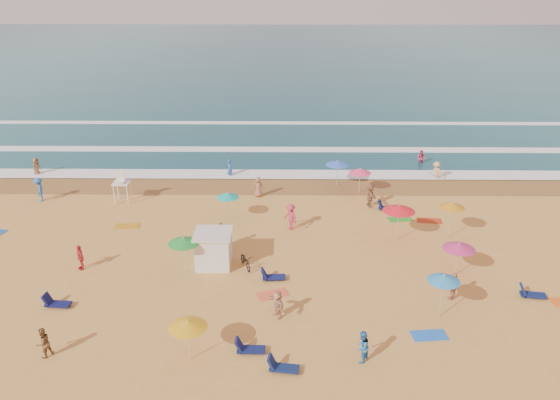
{
  "coord_description": "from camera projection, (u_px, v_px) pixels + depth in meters",
  "views": [
    {
      "loc": [
        1.3,
        -29.0,
        16.32
      ],
      "look_at": [
        0.91,
        6.0,
        1.5
      ],
      "focal_mm": 35.0,
      "sensor_mm": 36.0,
      "label": 1
    }
  ],
  "objects": [
    {
      "name": "ground",
      "position": [
        264.0,
        261.0,
        33.08
      ],
      "size": [
        220.0,
        220.0,
        0.0
      ],
      "primitive_type": "plane",
      "color": "gold",
      "rests_on": "ground"
    },
    {
      "name": "ocean",
      "position": [
        280.0,
        57.0,
        110.43
      ],
      "size": [
        220.0,
        140.0,
        0.18
      ],
      "primitive_type": "cube",
      "color": "#0C4756",
      "rests_on": "ground"
    },
    {
      "name": "wet_sand",
      "position": [
        270.0,
        186.0,
        44.59
      ],
      "size": [
        220.0,
        220.0,
        0.0
      ],
      "primitive_type": "plane",
      "color": "olive",
      "rests_on": "ground"
    },
    {
      "name": "surf_foam",
      "position": [
        272.0,
        152.0,
        52.67
      ],
      "size": [
        200.0,
        18.7,
        0.05
      ],
      "color": "white",
      "rests_on": "ground"
    },
    {
      "name": "cabana",
      "position": [
        214.0,
        250.0,
        32.32
      ],
      "size": [
        2.0,
        2.0,
        2.0
      ],
      "primitive_type": "cube",
      "color": "silver",
      "rests_on": "ground"
    },
    {
      "name": "cabana_roof",
      "position": [
        213.0,
        234.0,
        31.91
      ],
      "size": [
        2.2,
        2.2,
        0.12
      ],
      "primitive_type": "cube",
      "color": "silver",
      "rests_on": "cabana"
    },
    {
      "name": "bicycle",
      "position": [
        246.0,
        261.0,
        32.24
      ],
      "size": [
        1.18,
        1.81,
        0.9
      ],
      "primitive_type": "imported",
      "rotation": [
        0.0,
        0.0,
        0.38
      ],
      "color": "black",
      "rests_on": "ground"
    },
    {
      "name": "lifeguard_stand",
      "position": [
        122.0,
        189.0,
        41.18
      ],
      "size": [
        1.2,
        1.2,
        2.1
      ],
      "primitive_type": null,
      "color": "white",
      "rests_on": "ground"
    },
    {
      "name": "beach_umbrellas",
      "position": [
        246.0,
        240.0,
        31.15
      ],
      "size": [
        56.95,
        29.12,
        0.82
      ],
      "color": "#ED4414",
      "rests_on": "ground"
    },
    {
      "name": "loungers",
      "position": [
        426.0,
        289.0,
        29.92
      ],
      "size": [
        46.03,
        19.39,
        0.34
      ],
      "color": "#0E1149",
      "rests_on": "ground"
    },
    {
      "name": "towels",
      "position": [
        271.0,
        270.0,
        32.06
      ],
      "size": [
        48.47,
        24.07,
        0.03
      ],
      "color": "red",
      "rests_on": "ground"
    },
    {
      "name": "beachgoers",
      "position": [
        243.0,
        212.0,
        37.78
      ],
      "size": [
        38.54,
        28.06,
        2.12
      ],
      "color": "#C4314A",
      "rests_on": "ground"
    }
  ]
}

